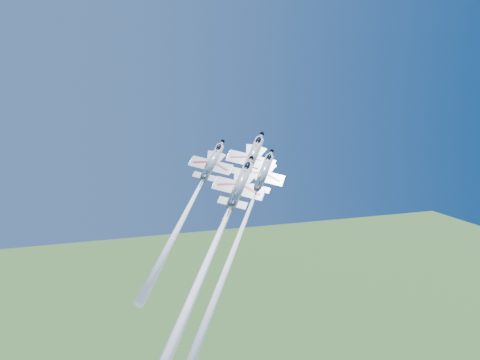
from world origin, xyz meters
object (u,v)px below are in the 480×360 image
object	(u,v)px
jet_left	(191,203)
jet_slot	(206,263)
jet_lead	(227,217)
jet_right	(236,245)

from	to	relation	value
jet_left	jet_slot	xyz separation A→B (m)	(-0.69, -13.74, -8.08)
jet_lead	jet_slot	distance (m)	15.95
jet_left	jet_slot	world-z (taller)	jet_left
jet_slot	jet_lead	bearing A→B (deg)	88.59
jet_lead	jet_slot	world-z (taller)	jet_lead
jet_left	jet_slot	distance (m)	15.95
jet_slot	jet_right	bearing A→B (deg)	55.46
jet_lead	jet_left	xyz separation A→B (m)	(-7.25, 0.82, 3.14)
jet_lead	jet_right	distance (m)	10.36
jet_right	jet_slot	distance (m)	7.52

